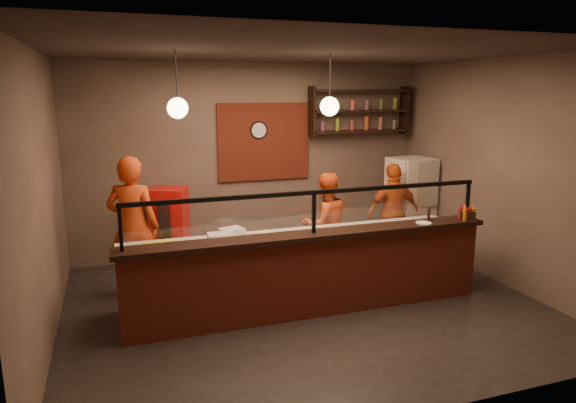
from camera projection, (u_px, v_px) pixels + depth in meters
name	position (u px, v px, depth m)	size (l,w,h in m)	color
floor	(304.00, 305.00, 6.72)	(6.00, 6.00, 0.00)	black
ceiling	(306.00, 51.00, 6.04)	(6.00, 6.00, 0.00)	#382F2B
wall_back	(253.00, 160.00, 8.69)	(6.00, 6.00, 0.00)	#6A5C4E
wall_left	(41.00, 201.00, 5.43)	(5.00, 5.00, 0.00)	#6A5C4E
wall_right	(501.00, 173.00, 7.34)	(5.00, 5.00, 0.00)	#6A5C4E
wall_front	(417.00, 238.00, 4.07)	(6.00, 6.00, 0.00)	#6A5C4E
brick_patch	(264.00, 142.00, 8.67)	(1.60, 0.04, 1.30)	maroon
service_counter	(313.00, 276.00, 6.34)	(4.60, 0.25, 1.00)	maroon
counter_ledge	(314.00, 235.00, 6.23)	(4.70, 0.37, 0.06)	black
worktop_cabinet	(299.00, 269.00, 6.81)	(4.60, 0.75, 0.85)	gray
worktop	(299.00, 237.00, 6.72)	(4.60, 0.75, 0.05)	beige
sneeze_guard	(314.00, 208.00, 6.15)	(4.50, 0.05, 0.52)	white
wall_shelving	(360.00, 111.00, 8.96)	(1.84, 0.28, 0.85)	black
wall_clock	(259.00, 130.00, 8.58)	(0.30, 0.30, 0.04)	black
pendant_left	(178.00, 108.00, 5.89)	(0.24, 0.24, 0.77)	black
pendant_right	(330.00, 106.00, 6.49)	(0.24, 0.24, 0.77)	black
cook_left	(133.00, 227.00, 6.87)	(0.70, 0.46, 1.92)	#C63C12
cook_mid	(325.00, 224.00, 7.68)	(0.76, 0.59, 1.57)	#DB4C14
cook_right	(393.00, 212.00, 8.41)	(0.94, 0.39, 1.60)	#D25013
fridge	(410.00, 204.00, 8.93)	(0.68, 0.63, 1.62)	beige
red_cooler	(170.00, 227.00, 8.11)	(0.54, 0.50, 1.26)	red
pizza_dough	(269.00, 238.00, 6.55)	(0.54, 0.54, 0.01)	beige
prep_tub_a	(220.00, 239.00, 6.25)	(0.29, 0.23, 0.14)	silver
prep_tub_b	(232.00, 233.00, 6.52)	(0.28, 0.22, 0.14)	silver
prep_tub_c	(223.00, 242.00, 6.15)	(0.27, 0.22, 0.14)	white
rolling_pin	(161.00, 243.00, 6.22)	(0.07, 0.07, 0.39)	yellow
condiment_caddy	(467.00, 215.00, 6.88)	(0.20, 0.15, 0.11)	black
pepper_mill	(429.00, 214.00, 6.79)	(0.04, 0.04, 0.18)	black
small_plate	(424.00, 223.00, 6.65)	(0.20, 0.20, 0.01)	white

